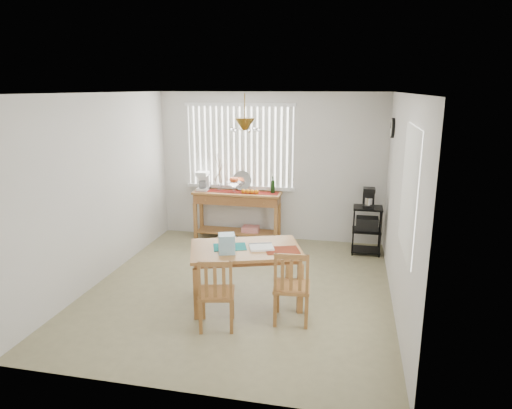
% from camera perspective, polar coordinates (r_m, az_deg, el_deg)
% --- Properties ---
extents(ground, '(4.00, 4.50, 0.01)m').
position_cam_1_polar(ground, '(6.36, -1.95, -10.43)').
color(ground, gray).
extents(room_shell, '(4.20, 4.70, 2.70)m').
position_cam_1_polar(room_shell, '(5.86, -2.02, 4.85)').
color(room_shell, silver).
rests_on(room_shell, ground).
extents(sideboard, '(1.56, 0.44, 0.88)m').
position_cam_1_polar(sideboard, '(8.10, -2.31, 0.06)').
color(sideboard, '#A86F39').
rests_on(sideboard, ground).
extents(sideboard_items, '(1.48, 0.37, 0.67)m').
position_cam_1_polar(sideboard_items, '(8.10, -3.99, 2.62)').
color(sideboard_items, maroon).
rests_on(sideboard_items, sideboard).
extents(wire_cart, '(0.46, 0.37, 0.79)m').
position_cam_1_polar(wire_cart, '(7.68, 13.70, -2.58)').
color(wire_cart, black).
rests_on(wire_cart, ground).
extents(cart_items, '(0.19, 0.22, 0.32)m').
position_cam_1_polar(cart_items, '(7.57, 13.90, 0.79)').
color(cart_items, black).
rests_on(cart_items, wire_cart).
extents(dining_table, '(1.57, 1.26, 0.73)m').
position_cam_1_polar(dining_table, '(5.74, -1.31, -6.21)').
color(dining_table, '#A86F39').
rests_on(dining_table, ground).
extents(table_items, '(1.14, 0.54, 0.23)m').
position_cam_1_polar(table_items, '(5.56, -2.56, -5.04)').
color(table_items, '#157878').
rests_on(table_items, dining_table).
extents(chair_left, '(0.48, 0.48, 0.86)m').
position_cam_1_polar(chair_left, '(5.23, -4.98, -11.03)').
color(chair_left, '#A86F39').
rests_on(chair_left, ground).
extents(chair_right, '(0.44, 0.44, 0.90)m').
position_cam_1_polar(chair_right, '(5.34, 4.49, -10.25)').
color(chair_right, '#A86F39').
rests_on(chair_right, ground).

